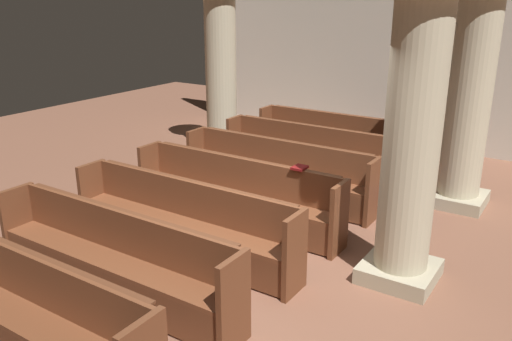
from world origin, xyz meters
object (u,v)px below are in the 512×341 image
at_px(pew_row_6, 17,305).
at_px(kneeler_box_navy, 409,206).
at_px(pew_row_3, 236,191).
at_px(pew_row_4, 183,219).
at_px(pew_row_5, 113,255).
at_px(hymn_book, 300,168).
at_px(pillar_aisle_rear, 413,127).
at_px(pillar_far_side, 221,63).
at_px(lectern, 402,133).
at_px(pillar_aisle_side, 471,89).
at_px(pew_row_1, 310,153).
at_px(pew_row_2, 277,170).
at_px(pew_row_0, 338,138).

distance_m(pew_row_6, kneeler_box_navy, 5.19).
distance_m(pew_row_3, pew_row_4, 1.07).
bearing_deg(pew_row_5, hymn_book, 69.87).
distance_m(pillar_aisle_rear, hymn_book, 1.72).
height_order(pew_row_3, pillar_aisle_rear, pillar_aisle_rear).
relative_size(pew_row_6, pillar_far_side, 0.94).
relative_size(pew_row_6, lectern, 2.85).
relative_size(pew_row_5, pillar_aisle_side, 0.94).
bearing_deg(pew_row_1, pew_row_4, -90.00).
xyz_separation_m(pew_row_3, pew_row_4, (0.00, -1.07, 0.00)).
xyz_separation_m(pew_row_3, pew_row_6, (0.00, -3.21, 0.00)).
relative_size(pew_row_2, pillar_aisle_side, 0.94).
xyz_separation_m(hymn_book, kneeler_box_navy, (0.99, 1.45, -0.80)).
bearing_deg(pew_row_2, pew_row_1, 90.00).
bearing_deg(lectern, pew_row_3, -100.77).
height_order(pew_row_4, pillar_far_side, pillar_far_side).
distance_m(pew_row_3, kneeler_box_navy, 2.49).
bearing_deg(pew_row_5, kneeler_box_navy, 63.96).
xyz_separation_m(pew_row_6, kneeler_box_navy, (1.84, 4.84, -0.37)).
height_order(pillar_far_side, lectern, pillar_far_side).
xyz_separation_m(pew_row_5, lectern, (0.82, 6.45, -0.02)).
height_order(pew_row_0, pew_row_1, same).
bearing_deg(kneeler_box_navy, pew_row_0, 139.38).
height_order(pew_row_5, pillar_aisle_rear, pillar_aisle_rear).
bearing_deg(pillar_aisle_side, hymn_book, -123.94).
distance_m(pew_row_3, lectern, 4.38).
bearing_deg(pew_row_0, pew_row_3, -90.00).
xyz_separation_m(pew_row_5, pillar_aisle_side, (2.33, 4.51, 1.24)).
distance_m(pew_row_4, pillar_far_side, 4.62).
bearing_deg(hymn_book, pew_row_3, -167.76).
relative_size(pillar_far_side, pillar_aisle_rear, 1.00).
bearing_deg(pew_row_1, pew_row_3, -90.00).
xyz_separation_m(pew_row_4, pillar_aisle_side, (2.33, 3.44, 1.24)).
relative_size(pillar_aisle_side, hymn_book, 16.44).
height_order(pillar_aisle_rear, kneeler_box_navy, pillar_aisle_rear).
bearing_deg(pew_row_1, pew_row_5, -90.00).
bearing_deg(pillar_far_side, pew_row_1, -15.14).
bearing_deg(pillar_aisle_rear, pew_row_6, -127.70).
distance_m(pew_row_0, pew_row_6, 6.42).
xyz_separation_m(pew_row_5, hymn_book, (0.85, 2.33, 0.43)).
xyz_separation_m(pew_row_1, pillar_aisle_rear, (2.33, -2.34, 1.24)).
relative_size(pew_row_4, kneeler_box_navy, 7.86).
bearing_deg(pew_row_5, pillar_aisle_rear, 39.82).
bearing_deg(pillar_aisle_side, kneeler_box_navy, -123.02).
xyz_separation_m(pew_row_4, lectern, (0.82, 5.38, -0.02)).
bearing_deg(pew_row_4, pew_row_3, 90.00).
bearing_deg(pew_row_3, kneeler_box_navy, 41.51).
bearing_deg(lectern, hymn_book, -89.54).
distance_m(pew_row_0, pew_row_4, 4.28).
relative_size(pew_row_0, pillar_aisle_side, 0.94).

